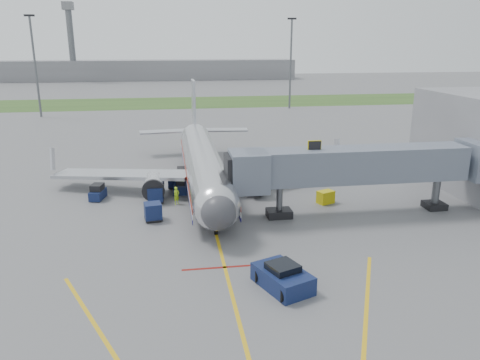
{
  "coord_description": "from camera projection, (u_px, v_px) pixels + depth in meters",
  "views": [
    {
      "loc": [
        -3.4,
        -33.35,
        15.06
      ],
      "look_at": [
        2.66,
        6.4,
        3.2
      ],
      "focal_mm": 35.0,
      "sensor_mm": 36.0,
      "label": 1
    }
  ],
  "objects": [
    {
      "name": "distant_terminal",
      "position": [
        151.0,
        70.0,
        194.98
      ],
      "size": [
        120.0,
        14.0,
        8.0
      ],
      "primitive_type": "cube",
      "color": "slate",
      "rests_on": "ground"
    },
    {
      "name": "ground_power_cart",
      "position": [
        326.0,
        197.0,
        45.42
      ],
      "size": [
        1.82,
        1.55,
        1.23
      ],
      "color": "#C4B40B",
      "rests_on": "ground"
    },
    {
      "name": "baggage_cart_a",
      "position": [
        176.0,
        181.0,
        50.17
      ],
      "size": [
        1.68,
        1.68,
        1.56
      ],
      "color": "#0D1D3C",
      "rests_on": "ground"
    },
    {
      "name": "baggage_cart_c",
      "position": [
        156.0,
        194.0,
        45.53
      ],
      "size": [
        1.59,
        1.59,
        1.62
      ],
      "color": "#0D1D3C",
      "rests_on": "ground"
    },
    {
      "name": "airliner",
      "position": [
        203.0,
        163.0,
        50.08
      ],
      "size": [
        32.1,
        35.67,
        10.25
      ],
      "color": "silver",
      "rests_on": "ground"
    },
    {
      "name": "baggage_tug",
      "position": [
        98.0,
        193.0,
        46.58
      ],
      "size": [
        1.6,
        2.4,
        1.55
      ],
      "color": "#0D1D3C",
      "rests_on": "ground"
    },
    {
      "name": "control_tower",
      "position": [
        71.0,
        36.0,
        182.14
      ],
      "size": [
        4.0,
        4.0,
        30.0
      ],
      "color": "#595B60",
      "rests_on": "ground"
    },
    {
      "name": "baggage_cart_b",
      "position": [
        153.0,
        212.0,
        40.94
      ],
      "size": [
        1.68,
        1.68,
        1.59
      ],
      "color": "#0D1D3C",
      "rests_on": "ground"
    },
    {
      "name": "light_mast_left",
      "position": [
        35.0,
        64.0,
        95.36
      ],
      "size": [
        2.0,
        0.44,
        20.4
      ],
      "color": "#595B60",
      "rests_on": "ground"
    },
    {
      "name": "grass_strip",
      "position": [
        182.0,
        103.0,
        121.71
      ],
      "size": [
        300.0,
        25.0,
        0.01
      ],
      "primitive_type": "cube",
      "color": "#2D4C1E",
      "rests_on": "ground"
    },
    {
      "name": "ramp_worker",
      "position": [
        177.0,
        196.0,
        45.1
      ],
      "size": [
        0.75,
        0.71,
        1.72
      ],
      "primitive_type": "imported",
      "rotation": [
        0.0,
        0.0,
        0.67
      ],
      "color": "#ABE51A",
      "rests_on": "ground"
    },
    {
      "name": "apron_markings",
      "position": [
        231.0,
        292.0,
        29.36
      ],
      "size": [
        21.52,
        50.0,
        0.01
      ],
      "color": "gold",
      "rests_on": "ground"
    },
    {
      "name": "jet_bridge",
      "position": [
        355.0,
        166.0,
        41.71
      ],
      "size": [
        25.3,
        4.0,
        6.9
      ],
      "color": "slate",
      "rests_on": "ground"
    },
    {
      "name": "light_mast_right",
      "position": [
        291.0,
        62.0,
        108.05
      ],
      "size": [
        2.0,
        0.44,
        20.4
      ],
      "color": "#595B60",
      "rests_on": "ground"
    },
    {
      "name": "ground",
      "position": [
        219.0,
        244.0,
        36.37
      ],
      "size": [
        400.0,
        400.0,
        0.0
      ],
      "primitive_type": "plane",
      "color": "#565659",
      "rests_on": "ground"
    },
    {
      "name": "belt_loader",
      "position": [
        181.0,
        186.0,
        49.34
      ],
      "size": [
        1.62,
        4.28,
        2.05
      ],
      "color": "#0D1D3C",
      "rests_on": "ground"
    },
    {
      "name": "pushback_tug",
      "position": [
        283.0,
        277.0,
        29.75
      ],
      "size": [
        3.7,
        4.54,
        1.64
      ],
      "color": "#0D1D3C",
      "rests_on": "ground"
    }
  ]
}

